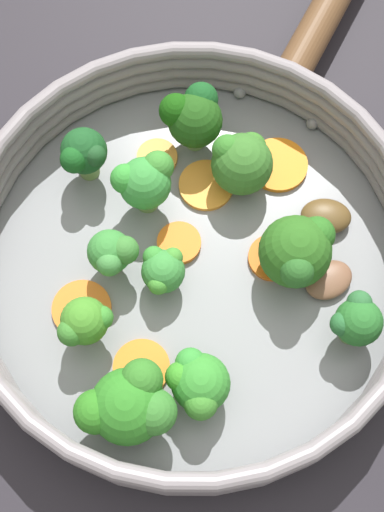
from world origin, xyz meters
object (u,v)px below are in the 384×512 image
Objects in this scene: broccoli_floret_7 at (297,252)px; broccoli_floret_4 at (146,180)px; carrot_slice_5 at (278,165)px; broccoli_floret_3 at (244,163)px; skillet at (192,267)px; broccoli_floret_9 at (356,321)px; carrot_slice_2 at (82,309)px; mushroom_piece_1 at (329,280)px; broccoli_floret_2 at (84,154)px; broccoli_floret_0 at (163,270)px; carrot_slice_1 at (141,367)px; carrot_slice_4 at (179,243)px; broccoli_floret_10 at (130,405)px; broccoli_floret_6 at (193,116)px; mushroom_piece_0 at (326,216)px; carrot_slice_0 at (206,185)px; broccoli_floret_1 at (112,253)px; carrot_slice_3 at (157,158)px; carrot_slice_6 at (272,258)px; broccoli_floret_5 at (85,323)px; broccoli_floret_8 at (198,383)px.

broccoli_floret_4 is at bearing -88.34° from broccoli_floret_7.
broccoli_floret_3 is (0.02, -0.02, 0.02)m from carrot_slice_5.
broccoli_floret_9 is (-0.01, 0.11, 0.03)m from skillet.
carrot_slice_2 is (0.06, -0.05, 0.01)m from skillet.
broccoli_floret_2 is at bearing -87.95° from mushroom_piece_1.
broccoli_floret_0 is at bearing -14.44° from carrot_slice_5.
carrot_slice_2 is at bearing 28.52° from broccoli_floret_2.
carrot_slice_1 is at bearing -4.31° from carrot_slice_5.
broccoli_floret_10 is (0.11, 0.03, 0.03)m from carrot_slice_4.
carrot_slice_5 is at bearing -132.88° from mushroom_piece_1.
broccoli_floret_6 reaches higher than broccoli_floret_2.
broccoli_floret_7 is at bearing -6.97° from mushroom_piece_0.
skillet is 0.10m from broccoli_floret_6.
broccoli_floret_1 is (0.08, -0.02, 0.02)m from carrot_slice_0.
carrot_slice_2 is at bearing -105.64° from carrot_slice_1.
carrot_slice_2 is (-0.02, -0.05, -0.00)m from carrot_slice_1.
carrot_slice_2 is at bearing 5.35° from carrot_slice_3.
carrot_slice_3 is at bearing -105.51° from carrot_slice_6.
broccoli_floret_6 is 1.19× the size of broccoli_floret_9.
broccoli_floret_4 is 0.16m from broccoli_floret_9.
carrot_slice_4 is 0.05m from broccoli_floret_4.
broccoli_floret_0 is (0.05, -0.06, 0.02)m from carrot_slice_6.
broccoli_floret_3 is 0.93× the size of broccoli_floret_6.
carrot_slice_2 is at bearing -7.63° from broccoli_floret_1.
broccoli_floret_7 is at bearing 91.84° from broccoli_floret_2.
broccoli_floret_9 is at bearing 73.33° from carrot_slice_3.
broccoli_floret_10 is (0.09, 0.03, 0.01)m from broccoli_floret_0.
broccoli_floret_4 reaches higher than mushroom_piece_0.
carrot_slice_6 is 0.11m from broccoli_floret_6.
broccoli_floret_7 reaches higher than carrot_slice_0.
broccoli_floret_3 is 0.07m from broccoli_floret_7.
broccoli_floret_10 is (0.03, 0.05, 0.00)m from broccoli_floret_5.
mushroom_piece_1 reaches higher than skillet.
carrot_slice_2 is 1.14× the size of mushroom_piece_0.
carrot_slice_0 is at bearing -173.90° from broccoli_floret_0.
carrot_slice_5 is 0.87× the size of broccoli_floret_4.
broccoli_floret_4 is at bearing -179.49° from carrot_slice_2.
broccoli_floret_5 is at bearing 49.35° from carrot_slice_2.
carrot_slice_1 is at bearing 27.62° from broccoli_floret_4.
broccoli_floret_7 reaches higher than skillet.
broccoli_floret_1 is 0.10m from broccoli_floret_10.
broccoli_floret_2 is at bearing -117.62° from broccoli_floret_0.
carrot_slice_0 is 0.04m from broccoli_floret_3.
broccoli_floret_9 is at bearing 65.93° from broccoli_floret_7.
broccoli_floret_0 reaches higher than carrot_slice_0.
carrot_slice_3 is 0.59× the size of broccoli_floret_6.
broccoli_floret_8 reaches higher than carrot_slice_2.
broccoli_floret_5 is 0.14m from broccoli_floret_7.
carrot_slice_1 is 0.17m from broccoli_floret_6.
broccoli_floret_4 reaches higher than broccoli_floret_9.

